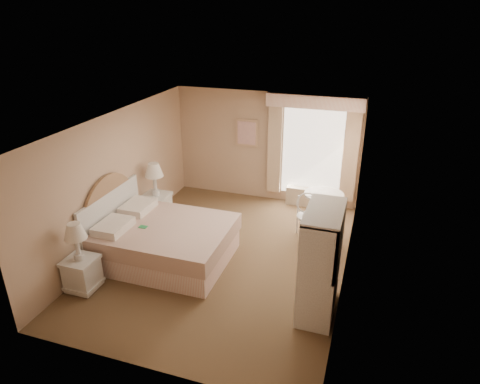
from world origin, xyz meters
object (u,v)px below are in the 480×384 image
(round_table, at_px, (323,206))
(armoire, at_px, (320,271))
(cafe_chair, at_px, (307,212))
(nightstand_far, at_px, (156,200))
(nightstand_near, at_px, (81,266))
(bed, at_px, (159,239))

(round_table, height_order, armoire, armoire)
(round_table, distance_m, cafe_chair, 0.40)
(nightstand_far, bearing_deg, nightstand_near, -90.00)
(round_table, bearing_deg, bed, -143.46)
(bed, xyz_separation_m, nightstand_near, (-0.73, -1.21, 0.06))
(nightstand_near, height_order, cafe_chair, nightstand_near)
(bed, distance_m, nightstand_far, 1.47)
(cafe_chair, height_order, armoire, armoire)
(cafe_chair, relative_size, armoire, 0.53)
(round_table, relative_size, armoire, 0.49)
(nightstand_near, height_order, nightstand_far, nightstand_far)
(bed, height_order, armoire, armoire)
(nightstand_far, relative_size, cafe_chair, 1.43)
(cafe_chair, bearing_deg, armoire, -96.87)
(bed, bearing_deg, cafe_chair, 34.75)
(bed, bearing_deg, armoire, -10.72)
(bed, relative_size, nightstand_near, 1.96)
(nightstand_near, bearing_deg, armoire, 10.12)
(nightstand_near, bearing_deg, round_table, 43.21)
(nightstand_far, xyz_separation_m, cafe_chair, (3.09, 0.36, 0.03))
(nightstand_near, distance_m, cafe_chair, 4.20)
(armoire, bearing_deg, nightstand_far, 153.41)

